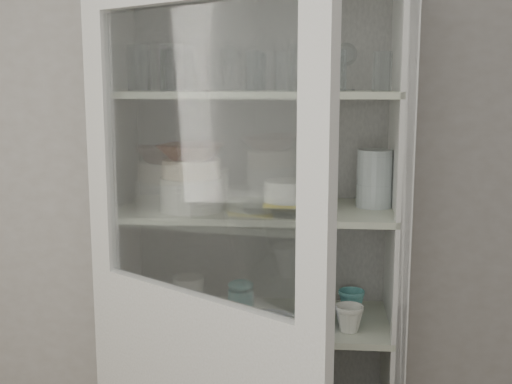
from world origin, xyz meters
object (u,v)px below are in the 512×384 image
Objects in this scene: goblet_3 at (346,65)px; plate_stack_front at (192,194)px; goblet_0 at (175,66)px; mug_white at (349,318)px; pantry_cabinet at (258,289)px; cupboard_door at (197,369)px; plate_stack_back at (205,184)px; teal_jar at (241,300)px; white_ramekin at (288,191)px; mug_blue at (315,310)px; goblet_2 at (331,68)px; goblet_1 at (229,65)px; terracotta_bowl at (191,152)px; measuring_cups at (159,315)px; white_canister at (189,294)px; glass_platter at (288,207)px; grey_bowl_stack at (375,178)px; yellow_trivet at (288,203)px; cream_bowl at (191,168)px; mug_teal at (351,302)px.

plate_stack_front is (-0.52, -0.19, -0.43)m from goblet_3.
goblet_0 is 1.07m from mug_white.
goblet_0 is at bearing 172.39° from pantry_cabinet.
cupboard_door reaches higher than plate_stack_back.
teal_jar is (-0.06, -0.06, -0.02)m from pantry_cabinet.
goblet_3 is at bearing 15.87° from teal_jar.
white_ramekin is 0.42m from mug_blue.
mug_blue is (-0.04, -0.16, -0.83)m from goblet_2.
goblet_1 reaches higher than terracotta_bowl.
pantry_cabinet reaches higher than goblet_1.
goblet_3 is (0.05, 0.02, 0.01)m from goblet_2.
white_canister is (0.09, 0.09, 0.05)m from measuring_cups.
goblet_1 reaches higher than glass_platter.
cupboard_door is at bearing -78.13° from terracotta_bowl.
white_canister is at bearing 137.83° from cupboard_door.
terracotta_bowl is at bearing -169.85° from grey_bowl_stack.
grey_bowl_stack is 1.52× the size of white_canister.
white_canister is (-0.36, 0.06, -0.36)m from yellow_trivet.
glass_platter reaches higher than white_canister.
mug_blue is 0.28m from teal_jar.
yellow_trivet is 0.51m from white_canister.
terracotta_bowl is (-0.11, -0.20, -0.29)m from goblet_1.
cupboard_door is 20.49× the size of mug_white.
white_canister reaches higher than mug_white.
grey_bowl_stack is at bearing 14.03° from white_ramekin.
cupboard_door reaches higher than terracotta_bowl.
terracotta_bowl is 0.77m from mug_white.
goblet_2 reaches higher than white_canister.
goblet_2 is 0.86m from mug_white.
cupboard_door is 0.67m from cream_bowl.
plate_stack_front is (-0.08, 0.40, 0.44)m from cupboard_door.
cream_bowl is at bearing -169.85° from grey_bowl_stack.
cupboard_door is at bearing -126.44° from goblet_3.
white_ramekin is at bearing -8.93° from white_canister.
cupboard_door is 0.76m from plate_stack_back.
mug_white is at bearing -29.28° from pantry_cabinet.
yellow_trivet reaches higher than mug_blue.
goblet_3 is 0.41m from grey_bowl_stack.
mug_teal is at bearing -2.65° from pantry_cabinet.
goblet_0 is 1.26× the size of mug_blue.
pantry_cabinet is at bearing 138.18° from glass_platter.
cream_bowl is (-0.11, -0.20, -0.35)m from goblet_1.
cream_bowl is 2.22× the size of measuring_cups.
plate_stack_back is 0.62m from mug_blue.
pantry_cabinet is 6.75× the size of glass_platter.
mug_blue is at bearing -18.50° from yellow_trivet.
grey_bowl_stack reaches higher than measuring_cups.
mug_blue is at bearing 169.53° from mug_white.
mug_white is (0.54, -0.04, -0.50)m from cream_bowl.
plate_stack_back is at bearing 169.23° from goblet_1.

